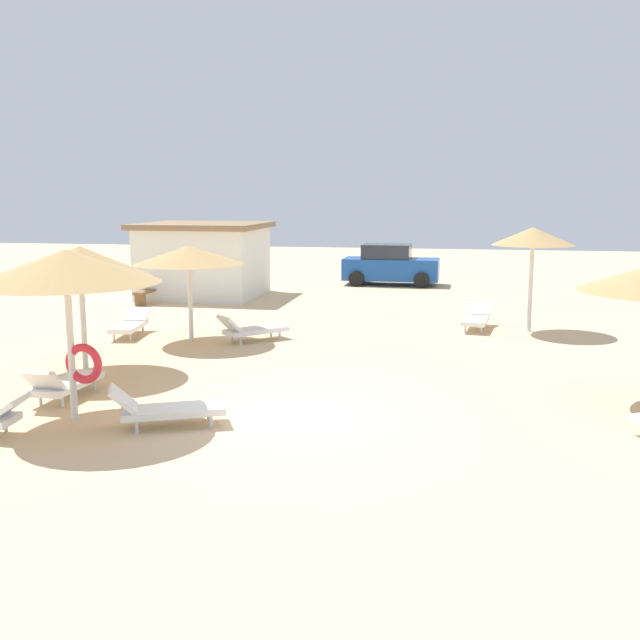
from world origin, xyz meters
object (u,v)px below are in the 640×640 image
parked_car (390,265)px  beach_cabana (204,259)px  lounger_5 (251,329)px  lounger_3 (64,383)px  parasol_1 (66,268)px  lounger_0 (130,324)px  parasol_4 (533,237)px  bench_0 (147,294)px  parasol_0 (189,255)px  parasol_3 (80,262)px  lounger_1 (165,409)px  lounger_4 (476,318)px

parked_car → beach_cabana: (-6.58, -4.76, 0.57)m
lounger_5 → parked_car: bearing=79.3°
lounger_3 → beach_cabana: 14.33m
parasol_1 → parked_car: parasol_1 is taller
lounger_0 → lounger_3: lounger_3 is taller
parasol_4 → bench_0: bearing=167.2°
parasol_0 → parasol_3: parasol_3 is taller
parasol_0 → parasol_3: bearing=-105.4°
parasol_1 → lounger_1: parasol_1 is taller
parasol_1 → lounger_5: (1.10, 7.19, -2.31)m
lounger_3 → beach_cabana: bearing=98.8°
bench_0 → parked_car: (7.90, 7.10, 0.48)m
parasol_1 → beach_cabana: 15.62m
lounger_0 → parasol_1: bearing=-72.0°
parasol_4 → beach_cabana: 12.65m
parasol_1 → lounger_0: 8.06m
parasol_0 → parasol_4: bearing=19.4°
parasol_0 → parasol_1: size_ratio=0.91×
lounger_0 → lounger_5: size_ratio=1.10×
bench_0 → lounger_4: bearing=-13.8°
lounger_0 → bench_0: lounger_0 is taller
parasol_1 → lounger_0: (-2.38, 7.34, -2.32)m
lounger_4 → beach_cabana: 11.28m
parasol_4 → beach_cabana: size_ratio=0.65×
lounger_4 → parked_car: size_ratio=0.49×
lounger_0 → lounger_1: lounger_1 is taller
lounger_0 → bench_0: (-1.97, 5.59, 0.03)m
bench_0 → parked_car: parked_car is taller
bench_0 → parasol_4: bearing=-12.8°
parasol_3 → bench_0: parasol_3 is taller
parasol_4 → lounger_0: parasol_4 is taller
parked_car → parasol_3: bearing=-106.6°
lounger_4 → bench_0: lounger_4 is taller
parasol_3 → lounger_5: size_ratio=1.66×
parasol_1 → lounger_3: size_ratio=1.67×
lounger_3 → lounger_4: bearing=49.1°
bench_0 → lounger_3: bearing=-73.4°
lounger_1 → parasol_3: bearing=134.1°
lounger_0 → lounger_3: (1.55, -6.20, 0.01)m
lounger_5 → bench_0: (-5.46, 5.74, 0.03)m
lounger_4 → lounger_5: bearing=-153.2°
lounger_5 → bench_0: lounger_5 is taller
parasol_0 → lounger_3: size_ratio=1.52×
lounger_3 → lounger_5: size_ratio=1.04×
bench_0 → parasol_1: bearing=-71.4°
lounger_1 → lounger_4: size_ratio=1.00×
parasol_1 → parasol_3: bearing=115.1°
parasol_1 → parasol_4: bearing=50.0°
parasol_1 → lounger_5: size_ratio=1.74×
parasol_3 → lounger_5: parasol_3 is taller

